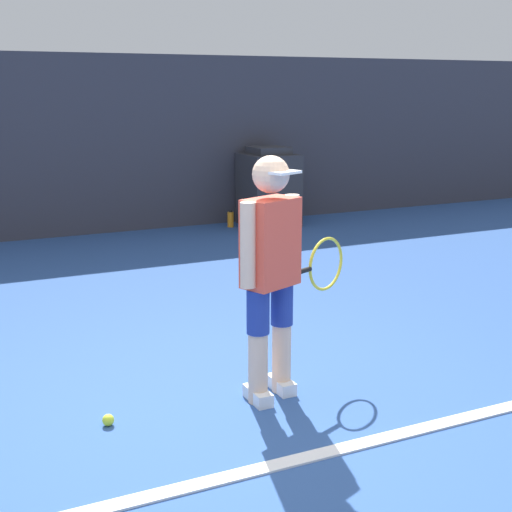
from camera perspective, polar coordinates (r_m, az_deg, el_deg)
name	(u,v)px	position (r m, az deg, el deg)	size (l,w,h in m)	color
ground_plane	(228,422)	(4.20, -2.27, -13.15)	(24.00, 24.00, 0.00)	#2D5193
back_wall	(44,147)	(9.38, -16.58, 8.36)	(24.00, 0.10, 2.30)	#383842
court_baseline	(271,466)	(3.76, 1.22, -16.49)	(21.60, 0.10, 0.01)	white
tennis_player	(272,268)	(4.26, 1.32, -0.98)	(0.91, 0.47, 1.49)	beige
tennis_ball	(108,420)	(4.23, -11.74, -12.72)	(0.07, 0.07, 0.07)	#D1E533
covered_chair	(269,188)	(9.90, 1.01, 5.46)	(0.69, 0.72, 1.09)	#333338
water_bottle	(231,219)	(9.82, -2.05, 2.96)	(0.09, 0.09, 0.23)	orange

